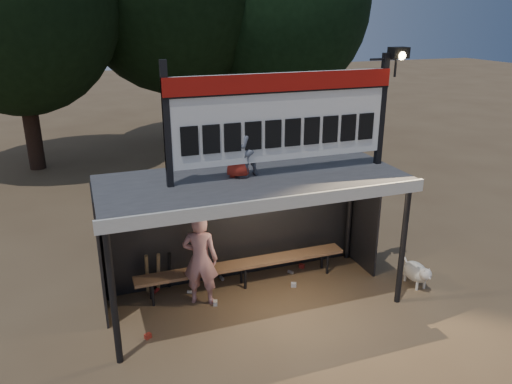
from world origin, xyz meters
TOP-DOWN VIEW (x-y plane):
  - ground at (0.00, 0.00)m, footprint 80.00×80.00m
  - player at (-0.87, 0.27)m, footprint 0.72×0.62m
  - child_a at (-0.11, 0.09)m, footprint 0.58×0.52m
  - child_b at (-0.22, 0.10)m, footprint 0.57×0.49m
  - dugout_shelter at (0.00, 0.24)m, footprint 5.10×2.08m
  - scoreboard_assembly at (0.56, -0.01)m, footprint 4.10×0.27m
  - bench at (0.00, 0.55)m, footprint 4.00×0.35m
  - tree_right at (5.00, 10.50)m, footprint 6.08×6.08m
  - dog at (3.05, -0.55)m, footprint 0.36×0.81m
  - bats at (-1.53, 0.82)m, footprint 0.47×0.32m
  - litter at (-0.28, 0.44)m, footprint 3.37×1.49m

SIDE VIEW (x-z plane):
  - ground at x=0.00m, z-range 0.00..0.00m
  - litter at x=-0.28m, z-range 0.00..0.08m
  - dog at x=3.05m, z-range 0.03..0.53m
  - bats at x=-1.53m, z-range 0.01..0.85m
  - bench at x=0.00m, z-range 0.19..0.67m
  - player at x=-0.87m, z-range 0.00..1.68m
  - dugout_shelter at x=0.00m, z-range 0.69..3.01m
  - child_b at x=-0.22m, z-range 2.32..3.30m
  - child_a at x=-0.11m, z-range 2.32..3.30m
  - scoreboard_assembly at x=0.56m, z-range 2.33..4.32m
  - tree_right at x=5.00m, z-range 0.83..9.55m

